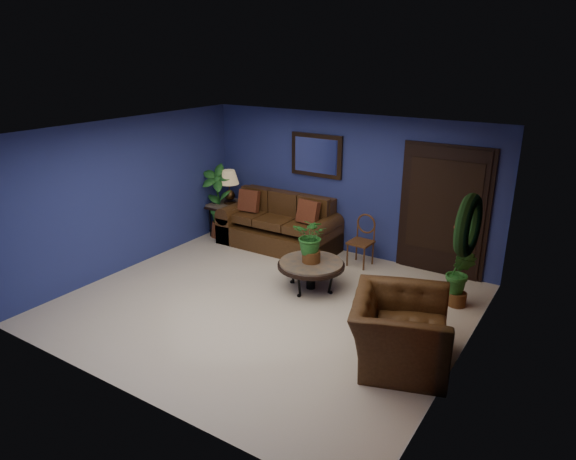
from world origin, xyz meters
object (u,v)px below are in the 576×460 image
Objects in this scene: end_table at (230,211)px; armchair at (400,331)px; table_lamp at (229,183)px; sofa at (281,229)px; coffee_table at (311,265)px; side_chair at (363,237)px.

armchair reaches higher than end_table.
table_lamp is 5.09m from armchair.
sofa is 3.11× the size of end_table.
sofa is 4.08m from armchair.
armchair is at bearing -28.23° from table_lamp.
coffee_table is at bearing -42.24° from sofa.
side_chair is (2.83, 0.07, -0.57)m from table_lamp.
side_chair is (1.66, 0.03, 0.17)m from sofa.
end_table is 0.82× the size of side_chair.
coffee_table is at bearing -97.58° from side_chair.
end_table is (-1.17, -0.03, 0.17)m from sofa.
coffee_table is 1.44× the size of end_table.
side_chair is at bearing 1.31° from table_lamp.
end_table is at bearing 154.29° from coffee_table.
end_table is at bearing -175.24° from side_chair.
end_table is at bearing 43.24° from armchair.
sofa reaches higher than end_table.
armchair is (1.87, -1.15, 0.02)m from coffee_table.
sofa is at bearing 1.69° from end_table.
armchair is (1.62, -2.45, -0.09)m from side_chair.
coffee_table is 2.19m from armchair.
table_lamp is at bearing -33.69° from end_table.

